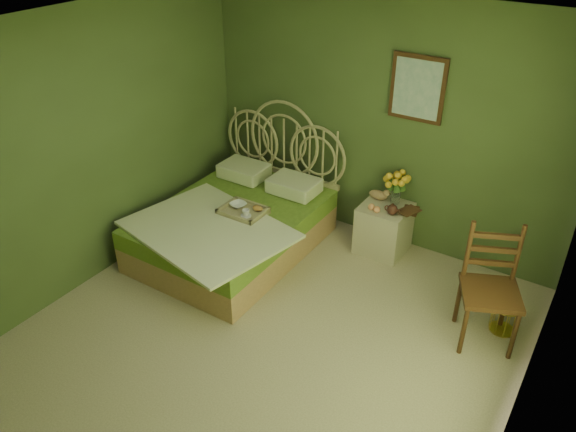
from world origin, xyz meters
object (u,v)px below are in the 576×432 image
Objects in this scene: nightstand at (385,221)px; bed at (236,223)px; chair at (495,279)px; birdcage at (505,315)px.

bed is at bearing -148.92° from nightstand.
nightstand is 1.52m from chair.
nightstand is (1.36, 0.82, 0.05)m from bed.
nightstand is at bearing 157.16° from birdcage.
chair is at bearing -29.32° from nightstand.
chair is at bearing -135.40° from birdcage.
bed is 1.59m from nightstand.
bed is at bearing -175.60° from birdcage.
bed is 6.50× the size of birdcage.
birdcage is (0.13, 0.13, -0.42)m from chair.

